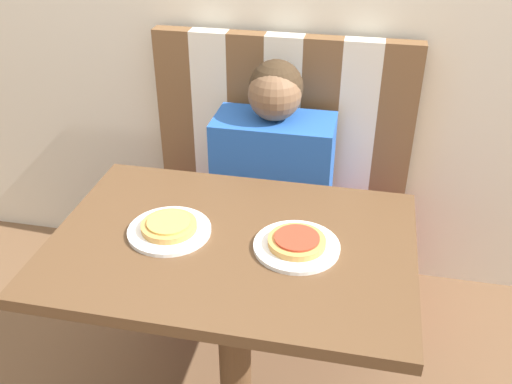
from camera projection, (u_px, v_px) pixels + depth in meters
booth_seat at (272, 253)px, 2.34m from camera, size 1.01×0.46×0.43m
booth_backrest at (283, 115)px, 2.23m from camera, size 1.01×0.07×0.63m
dining_table at (233, 270)px, 1.59m from camera, size 0.98×0.68×0.74m
person at (274, 147)px, 2.09m from camera, size 0.44×0.23×0.59m
plate_left at (169, 231)px, 1.56m from camera, size 0.23×0.23×0.01m
plate_right at (297, 246)px, 1.50m from camera, size 0.23×0.23×0.01m
pizza_left at (169, 225)px, 1.55m from camera, size 0.15×0.15×0.02m
pizza_right at (297, 241)px, 1.49m from camera, size 0.15×0.15×0.02m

